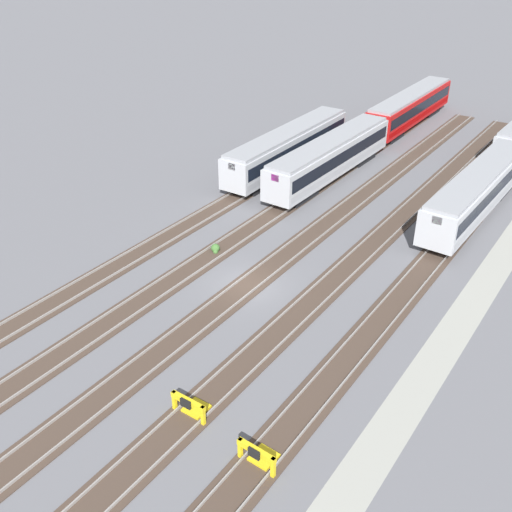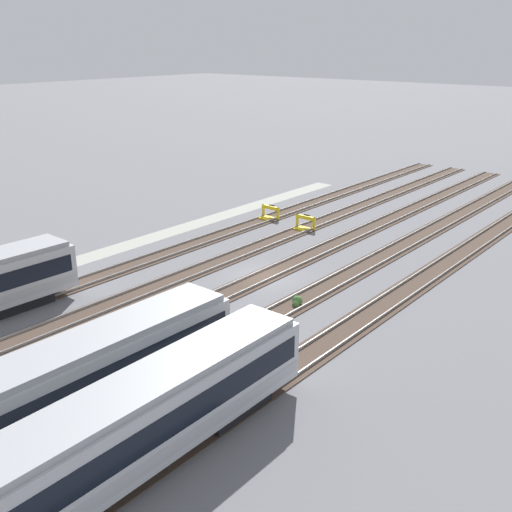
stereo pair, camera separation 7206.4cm
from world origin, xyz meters
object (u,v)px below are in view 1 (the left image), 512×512
at_px(subway_car_front_row_right_inner, 330,157).
at_px(weed_clump, 216,248).
at_px(subway_car_front_row_rightmost, 288,147).
at_px(bumper_stop_near_inner_track, 192,406).
at_px(subway_car_front_row_left_inner, 410,107).
at_px(subway_car_front_row_centre, 477,191).
at_px(bumper_stop_nearest_track, 260,455).

relative_size(subway_car_front_row_right_inner, weed_clump, 19.61).
bearing_deg(subway_car_front_row_rightmost, bumper_stop_near_inner_track, -156.26).
height_order(subway_car_front_row_rightmost, weed_clump, subway_car_front_row_rightmost).
relative_size(subway_car_front_row_left_inner, bumper_stop_near_inner_track, 9.00).
bearing_deg(subway_car_front_row_rightmost, subway_car_front_row_left_inner, -13.18).
bearing_deg(bumper_stop_near_inner_track, subway_car_front_row_left_inner, 10.19).
xyz_separation_m(subway_car_front_row_right_inner, subway_car_front_row_rightmost, (-0.00, 4.46, 0.00)).
xyz_separation_m(subway_car_front_row_centre, weed_clump, (-16.68, 13.41, -1.80)).
height_order(subway_car_front_row_left_inner, subway_car_front_row_right_inner, same).
distance_m(subway_car_front_row_left_inner, subway_car_front_row_rightmost, 19.39).
bearing_deg(subway_car_front_row_left_inner, weed_clump, 179.75).
bearing_deg(weed_clump, bumper_stop_nearest_track, -136.33).
distance_m(bumper_stop_nearest_track, bumper_stop_near_inner_track, 4.46).
height_order(subway_car_front_row_left_inner, subway_car_front_row_centre, same).
bearing_deg(subway_car_front_row_centre, subway_car_front_row_left_inner, 35.06).
distance_m(subway_car_front_row_rightmost, bumper_stop_nearest_track, 35.43).
relative_size(subway_car_front_row_centre, subway_car_front_row_rightmost, 1.00).
distance_m(bumper_stop_near_inner_track, weed_clump, 16.10).
xyz_separation_m(bumper_stop_nearest_track, weed_clump, (14.01, 13.38, -0.27)).
height_order(bumper_stop_near_inner_track, weed_clump, bumper_stop_near_inner_track).
height_order(subway_car_front_row_right_inner, subway_car_front_row_rightmost, same).
height_order(subway_car_front_row_centre, subway_car_front_row_right_inner, same).
distance_m(subway_car_front_row_right_inner, weed_clump, 16.78).
xyz_separation_m(subway_car_front_row_right_inner, bumper_stop_near_inner_track, (-30.06, -8.76, -1.53)).
bearing_deg(bumper_stop_near_inner_track, subway_car_front_row_centre, -8.42).
xyz_separation_m(subway_car_front_row_centre, subway_car_front_row_right_inner, (0.00, 13.21, 0.00)).
xyz_separation_m(subway_car_front_row_left_inner, subway_car_front_row_right_inner, (-18.88, -0.04, 0.00)).
bearing_deg(subway_car_front_row_rightmost, subway_car_front_row_right_inner, -90.00).
height_order(subway_car_front_row_centre, bumper_stop_near_inner_track, subway_car_front_row_centre).
bearing_deg(subway_car_front_row_right_inner, bumper_stop_nearest_track, -156.76).
xyz_separation_m(subway_car_front_row_left_inner, weed_clump, (-35.57, 0.16, -1.80)).
xyz_separation_m(subway_car_front_row_right_inner, weed_clump, (-16.68, 0.20, -1.80)).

